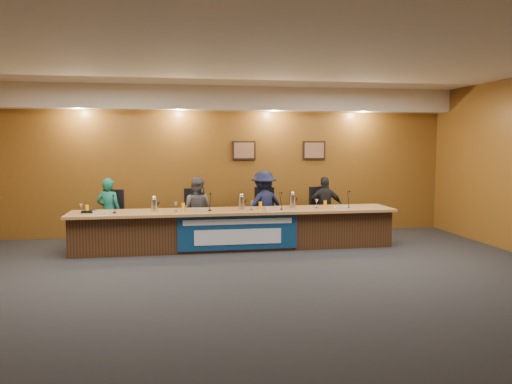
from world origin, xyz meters
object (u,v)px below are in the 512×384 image
banner (238,232)px  panelist_a (109,212)px  dais_body (235,230)px  panelist_d (325,207)px  carafe_mid (242,203)px  office_chair_c (263,216)px  speakerphone (90,211)px  carafe_right (292,201)px  carafe_left (154,205)px  office_chair_a (110,220)px  panelist_c (264,206)px  panelist_b (197,210)px  office_chair_d (324,215)px  office_chair_b (197,218)px

banner → panelist_a: 2.68m
dais_body → panelist_a: (-2.41, 0.72, 0.32)m
panelist_d → carafe_mid: bearing=28.8°
office_chair_c → speakerphone: size_ratio=1.50×
office_chair_c → carafe_mid: bearing=-105.2°
dais_body → carafe_right: bearing=1.2°
carafe_mid → carafe_right: bearing=2.9°
carafe_left → office_chair_a: bearing=137.6°
office_chair_c → speakerphone: (-3.34, -0.84, 0.30)m
panelist_c → office_chair_c: 0.26m
office_chair_a → office_chair_c: size_ratio=1.00×
panelist_b → office_chair_a: size_ratio=2.76×
panelist_b → carafe_right: 1.96m
office_chair_c → office_chair_d: (1.32, 0.00, 0.00)m
office_chair_d → speakerphone: bearing=170.3°
panelist_d → office_chair_b: panelist_d is taller
carafe_left → carafe_mid: carafe_mid is taller
office_chair_c → speakerphone: speakerphone is taller
panelist_a → panelist_c: size_ratio=0.92×
panelist_b → office_chair_b: (0.00, 0.10, -0.18)m
panelist_a → carafe_mid: (2.53, -0.75, 0.21)m
panelist_c → carafe_right: size_ratio=5.47×
office_chair_a → panelist_b: bearing=13.9°
panelist_a → office_chair_c: bearing=-160.4°
office_chair_b → speakerphone: 2.15m
panelist_c → speakerphone: bearing=-7.1°
carafe_right → dais_body: bearing=-178.8°
office_chair_c → office_chair_b: bearing=-161.3°
panelist_b → carafe_mid: (0.81, -0.75, 0.21)m
dais_body → office_chair_a: dais_body is taller
banner → carafe_mid: size_ratio=8.79×
panelist_c → office_chair_d: panelist_c is taller
banner → carafe_right: carafe_right is taller
carafe_left → office_chair_d: bearing=13.2°
panelist_b → carafe_left: bearing=66.1°
panelist_b → office_chair_b: panelist_b is taller
dais_body → panelist_b: size_ratio=4.53×
office_chair_d → carafe_right: 1.25m
office_chair_a → carafe_right: bearing=4.5°
carafe_mid → office_chair_a: bearing=161.5°
banner → speakerphone: (-2.65, 0.40, 0.40)m
panelist_a → office_chair_d: 4.42m
carafe_left → speakerphone: bearing=-179.3°
panelist_c → carafe_right: bearing=102.6°
office_chair_b → carafe_mid: (0.81, -0.85, 0.40)m
banner → office_chair_d: 2.36m
panelist_a → panelist_c: (3.10, 0.00, 0.05)m
carafe_mid → carafe_right: 1.01m
office_chair_c → carafe_mid: 1.09m
office_chair_d → carafe_left: (-3.52, -0.83, 0.38)m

